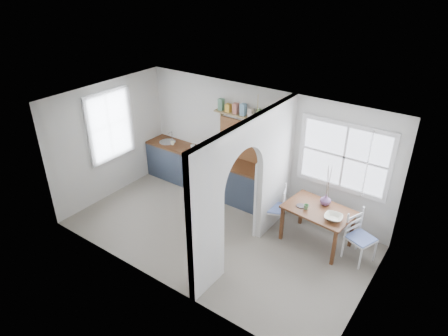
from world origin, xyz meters
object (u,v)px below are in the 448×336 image
Objects in this scene: chair_right at (361,238)px; vase at (326,200)px; chair_left at (274,207)px; dining_table at (317,226)px; kettle at (260,169)px.

chair_right is 4.42× the size of vase.
chair_left is 4.41× the size of vase.
dining_table is 4.42× the size of kettle.
chair_right is (1.74, 0.05, 0.00)m from chair_left.
vase is at bearing -20.46° from kettle.
dining_table is 0.53m from vase.
vase is at bearing 83.10° from chair_left.
chair_left is at bearing -170.49° from dining_table.
chair_right is at bearing -24.80° from kettle.
chair_left is at bearing 113.21° from chair_right.
chair_left reaches higher than dining_table.
vase is at bearing 88.56° from dining_table.
vase is (0.94, 0.26, 0.40)m from chair_left.
dining_table is at bearing -28.73° from kettle.
kettle is at bearing 175.80° from dining_table.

